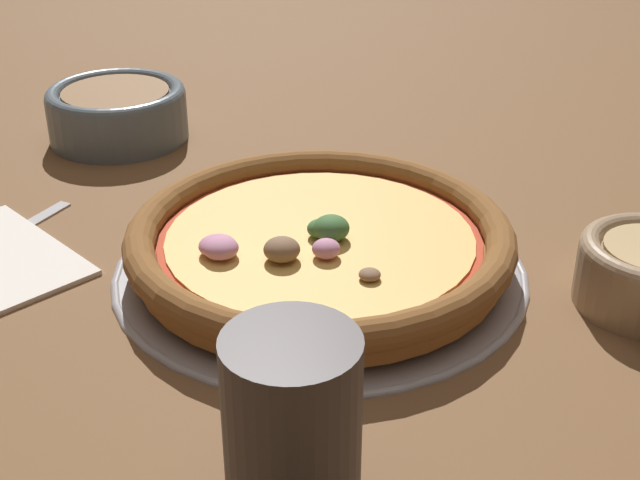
{
  "coord_description": "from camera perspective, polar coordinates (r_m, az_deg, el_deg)",
  "views": [
    {
      "loc": [
        -0.27,
        0.55,
        0.36
      ],
      "look_at": [
        0.0,
        0.0,
        0.03
      ],
      "focal_mm": 50.0,
      "sensor_mm": 36.0,
      "label": 1
    }
  ],
  "objects": [
    {
      "name": "ground_plane",
      "position": [
        0.71,
        0.0,
        -1.99
      ],
      "size": [
        3.0,
        3.0,
        0.0
      ],
      "primitive_type": "plane",
      "color": "brown"
    },
    {
      "name": "pizza",
      "position": [
        0.7,
        -0.04,
        -0.11
      ],
      "size": [
        0.31,
        0.31,
        0.04
      ],
      "color": "#A86B33",
      "rests_on": "pizza_tray"
    },
    {
      "name": "drinking_cup",
      "position": [
        0.47,
        -1.79,
        -11.83
      ],
      "size": [
        0.07,
        0.07,
        0.11
      ],
      "color": "#383333",
      "rests_on": "ground_plane"
    },
    {
      "name": "pizza_tray",
      "position": [
        0.71,
        0.0,
        -1.71
      ],
      "size": [
        0.33,
        0.33,
        0.01
      ],
      "color": "#9E9EA3",
      "rests_on": "ground_plane"
    },
    {
      "name": "bowl_far",
      "position": [
        0.98,
        -12.84,
        8.08
      ],
      "size": [
        0.15,
        0.15,
        0.06
      ],
      "color": "slate",
      "rests_on": "ground_plane"
    }
  ]
}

